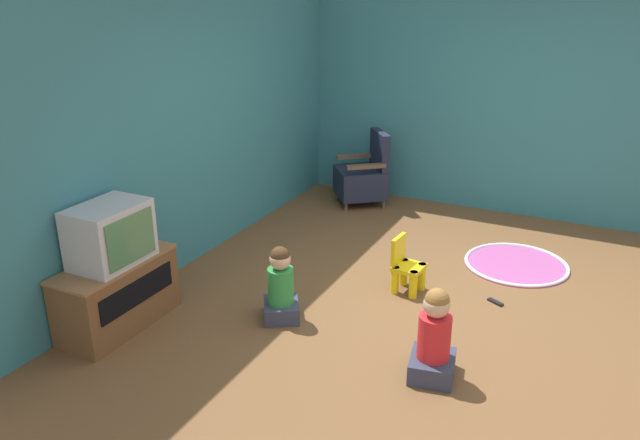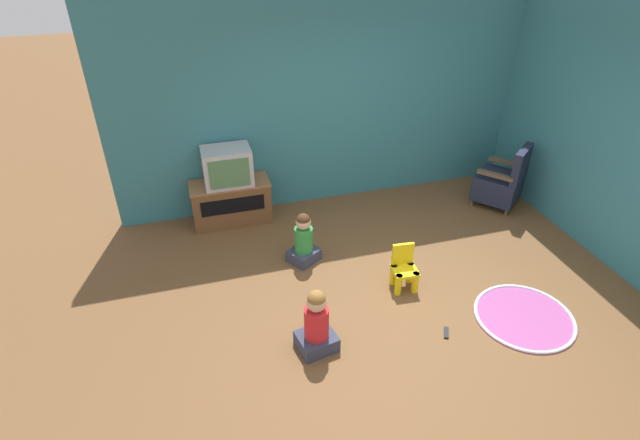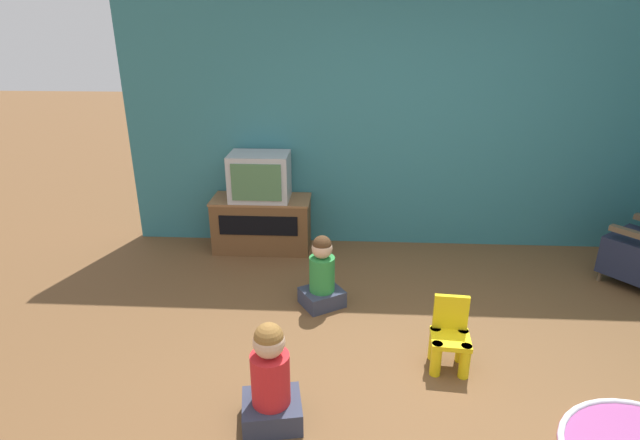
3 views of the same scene
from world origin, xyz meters
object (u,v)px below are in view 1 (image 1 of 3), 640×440
object	(u,v)px
remote_control	(495,302)
black_armchair	(364,176)
child_watching_center	(281,288)
tv_cabinet	(117,293)
yellow_kid_chair	(406,269)
television	(110,234)
child_watching_left	(434,339)

from	to	relation	value
remote_control	black_armchair	bearing A→B (deg)	-14.49
black_armchair	child_watching_center	size ratio (longest dim) A/B	1.41
tv_cabinet	yellow_kid_chair	xyz separation A→B (m)	(1.63, -1.89, -0.09)
tv_cabinet	remote_control	size ratio (longest dim) A/B	6.68
yellow_kid_chair	child_watching_center	size ratio (longest dim) A/B	0.79
television	black_armchair	size ratio (longest dim) A/B	0.66
black_armchair	child_watching_left	distance (m)	3.69
television	yellow_kid_chair	size ratio (longest dim) A/B	1.18
tv_cabinet	child_watching_center	size ratio (longest dim) A/B	1.58
child_watching_center	remote_control	distance (m)	1.90
tv_cabinet	child_watching_left	xyz separation A→B (m)	(0.46, -2.49, 0.00)
remote_control	television	bearing A→B (deg)	61.34
television	child_watching_left	distance (m)	2.58
tv_cabinet	child_watching_center	distance (m)	1.32
television	yellow_kid_chair	bearing A→B (deg)	-49.12
tv_cabinet	remote_control	world-z (taller)	tv_cabinet
child_watching_center	remote_control	bearing A→B (deg)	-87.84
child_watching_left	remote_control	distance (m)	1.33
yellow_kid_chair	black_armchair	bearing A→B (deg)	36.93
tv_cabinet	black_armchair	distance (m)	3.70
television	child_watching_center	size ratio (longest dim) A/B	0.93
television	child_watching_center	distance (m)	1.41
child_watching_left	child_watching_center	xyz separation A→B (m)	(0.23, 1.37, -0.02)
tv_cabinet	remote_control	xyz separation A→B (m)	(1.75, -2.68, -0.29)
remote_control	child_watching_center	bearing A→B (deg)	62.18
television	child_watching_center	world-z (taller)	television
yellow_kid_chair	child_watching_center	bearing A→B (deg)	145.25
tv_cabinet	yellow_kid_chair	size ratio (longest dim) A/B	1.99
tv_cabinet	yellow_kid_chair	distance (m)	2.50
television	yellow_kid_chair	world-z (taller)	television
black_armchair	child_watching_center	bearing A→B (deg)	-29.54
tv_cabinet	child_watching_center	xyz separation A→B (m)	(0.70, -1.12, -0.02)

